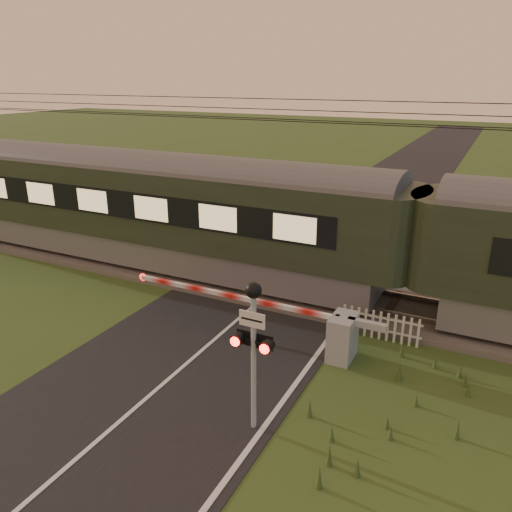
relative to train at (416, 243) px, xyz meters
The scene contains 8 objects.
ground 8.17m from the train, 124.17° to the right, with size 160.00×160.00×0.00m, color #354C1D.
road 8.34m from the train, 123.13° to the right, with size 6.00×140.00×0.03m.
track_bed 4.92m from the train, behind, with size 140.00×3.40×0.39m.
overhead_wires 5.62m from the train, behind, with size 120.00×0.62×0.62m.
train is the anchor object (origin of this frame).
boom_gate 3.91m from the train, 113.29° to the right, with size 7.37×0.91×1.20m.
crossing_signal 6.90m from the train, 105.69° to the right, with size 0.81×0.34×3.19m.
picket_fence 2.67m from the train, 103.01° to the right, with size 2.20×0.07×0.82m.
Camera 1 is at (6.32, -7.62, 6.74)m, focal length 35.00 mm.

